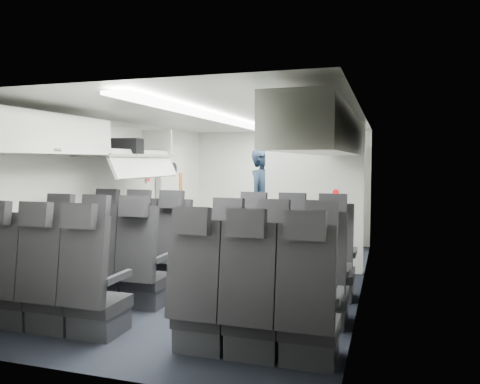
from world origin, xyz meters
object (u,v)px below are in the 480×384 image
Objects in this scene: seat_row_front at (217,257)px; seat_row_rear at (145,298)px; flight_attendant at (264,202)px; carry_on_bag at (126,147)px; galley_unit at (328,196)px; boarding_door at (171,197)px; seat_row_mid at (188,274)px.

seat_row_front is 1.80m from seat_row_rear.
flight_attendant is 2.56m from carry_on_bag.
flight_attendant reaches higher than seat_row_front.
seat_row_front is 1.00× the size of seat_row_rear.
seat_row_front is 1.84× the size of flight_attendant.
carry_on_bag is (-1.35, 0.17, 1.37)m from seat_row_front.
galley_unit reaches higher than seat_row_front.
seat_row_rear is at bearing -100.65° from galley_unit.
boarding_door is at bearing 113.53° from flight_attendant.
seat_row_front and seat_row_rear have the same top height.
galley_unit is 1.05× the size of flight_attendant.
seat_row_rear is at bearing -158.76° from flight_attendant.
seat_row_mid is 2.20m from carry_on_bag.
galley_unit is (0.95, 5.05, 0.55)m from seat_row_rear.
flight_attendant is at bearing 89.20° from seat_row_front.
boarding_door is at bearing 128.16° from seat_row_front.
galley_unit is 2.84m from boarding_door.
carry_on_bag is (0.29, -1.92, 0.82)m from boarding_door.
carry_on_bag reaches higher than flight_attendant.
seat_row_rear is 5.17m from galley_unit.
seat_row_rear is 3.97m from flight_attendant.
seat_row_rear is 1.84× the size of flight_attendant.
galley_unit reaches higher than carry_on_bag.
carry_on_bag is (-1.38, -1.97, 0.87)m from flight_attendant.
seat_row_rear is (0.00, -1.80, 0.00)m from seat_row_front.
flight_attendant is at bearing 47.50° from carry_on_bag.
flight_attendant is at bearing 89.56° from seat_row_rear.
galley_unit is at bearing 79.35° from seat_row_rear.
carry_on_bag reaches higher than seat_row_rear.
galley_unit reaches higher than seat_row_mid.
flight_attendant is (0.03, 3.94, 0.50)m from seat_row_rear.
seat_row_rear is at bearing -67.13° from boarding_door.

